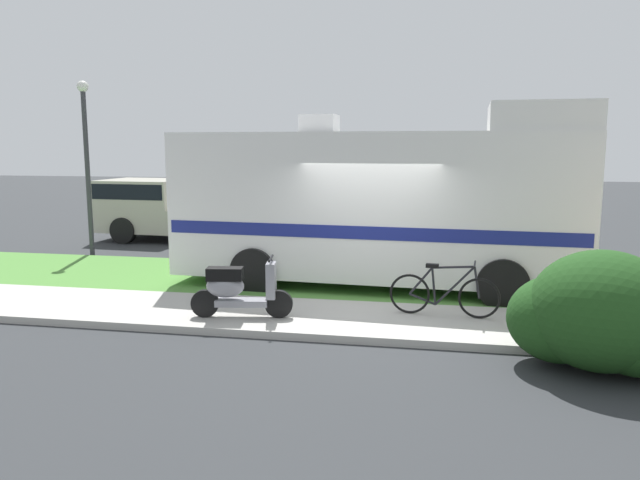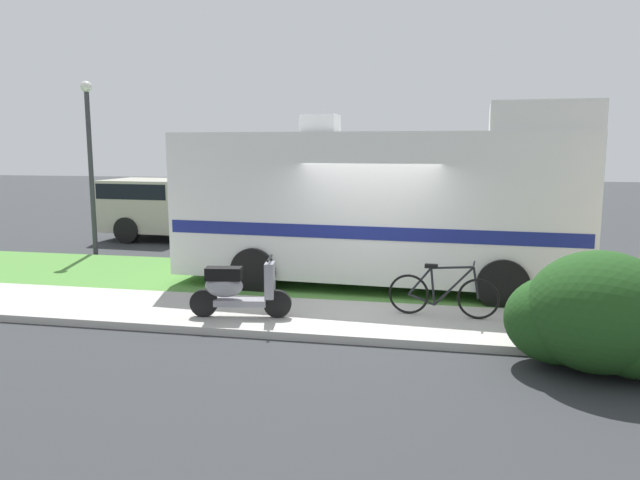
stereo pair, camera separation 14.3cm
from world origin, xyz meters
name	(u,v)px [view 2 (the right image)]	position (x,y,z in m)	size (l,w,h in m)	color
ground_plane	(367,305)	(0.00, 0.00, 0.00)	(80.00, 80.00, 0.00)	#2D3033
sidewalk	(357,321)	(0.00, -1.20, 0.06)	(24.00, 2.00, 0.12)	#ADAAA3
grass_strip	(376,284)	(0.00, 1.50, 0.04)	(24.00, 3.40, 0.08)	#4C8438
motorhome_rv	(383,203)	(0.11, 1.50, 1.69)	(7.90, 3.05, 3.55)	silver
scooter	(236,289)	(-1.88, -1.56, 0.58)	(1.61, 0.56, 0.97)	black
bicycle	(443,294)	(1.32, -0.88, 0.49)	(1.73, 0.52, 0.88)	black
pickup_truck_near	(173,208)	(-6.61, 6.37, 0.96)	(5.33, 2.35, 1.80)	#B7B29E
bush_by_porch	(596,318)	(3.17, -2.68, 0.71)	(2.13, 1.60, 1.51)	#1E4719
street_lamp_post	(90,151)	(-7.52, 3.60, 2.66)	(0.28, 0.28, 4.39)	#333338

